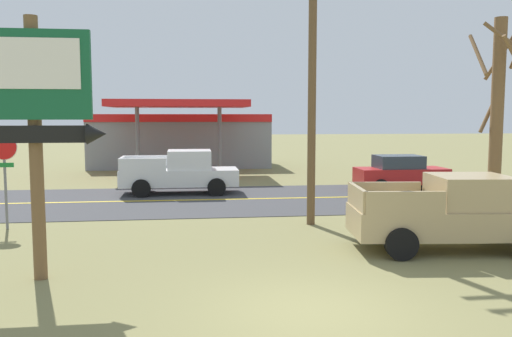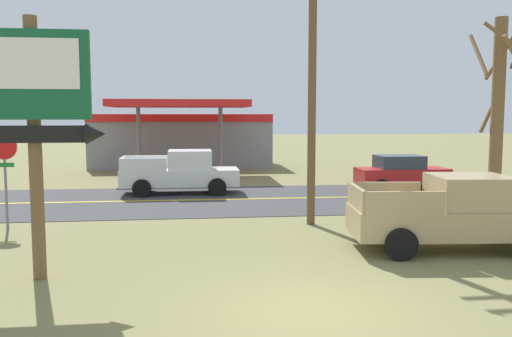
{
  "view_description": "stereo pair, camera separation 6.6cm",
  "coord_description": "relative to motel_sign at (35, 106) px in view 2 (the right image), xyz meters",
  "views": [
    {
      "loc": [
        -2.12,
        -9.04,
        3.5
      ],
      "look_at": [
        0.0,
        8.0,
        1.8
      ],
      "focal_mm": 37.47,
      "sensor_mm": 36.0,
      "label": 1
    },
    {
      "loc": [
        -2.06,
        -9.05,
        3.5
      ],
      "look_at": [
        0.0,
        8.0,
        1.8
      ],
      "focal_mm": 37.47,
      "sensor_mm": 36.0,
      "label": 2
    }
  ],
  "objects": [
    {
      "name": "ground_plane",
      "position": [
        5.27,
        -2.54,
        -3.7
      ],
      "size": [
        180.0,
        180.0,
        0.0
      ],
      "primitive_type": "plane",
      "color": "olive"
    },
    {
      "name": "road_asphalt",
      "position": [
        5.27,
        10.46,
        -3.69
      ],
      "size": [
        140.0,
        8.0,
        0.02
      ],
      "primitive_type": "cube",
      "color": "#3D3D3F",
      "rests_on": "ground"
    },
    {
      "name": "road_centre_line",
      "position": [
        5.27,
        10.46,
        -3.68
      ],
      "size": [
        126.0,
        0.2,
        0.01
      ],
      "primitive_type": "cube",
      "color": "gold",
      "rests_on": "road_asphalt"
    },
    {
      "name": "motel_sign",
      "position": [
        0.0,
        0.0,
        0.0
      ],
      "size": [
        2.7,
        0.54,
        5.56
      ],
      "color": "brown",
      "rests_on": "ground"
    },
    {
      "name": "stop_sign",
      "position": [
        -2.49,
        5.5,
        -1.68
      ],
      "size": [
        0.8,
        0.08,
        2.95
      ],
      "color": "slate",
      "rests_on": "ground"
    },
    {
      "name": "utility_pole",
      "position": [
        7.01,
        5.09,
        1.35
      ],
      "size": [
        1.9,
        0.26,
        9.5
      ],
      "color": "brown",
      "rests_on": "ground"
    },
    {
      "name": "bare_tree",
      "position": [
        12.83,
        4.32,
        -0.19
      ],
      "size": [
        1.83,
        1.86,
        6.55
      ],
      "color": "brown",
      "rests_on": "ground"
    },
    {
      "name": "gas_station",
      "position": [
        2.53,
        25.89,
        -1.76
      ],
      "size": [
        12.0,
        11.5,
        4.4
      ],
      "color": "gray",
      "rests_on": "ground"
    },
    {
      "name": "pickup_tan_parked_on_lawn",
      "position": [
        9.99,
        1.4,
        -2.74
      ],
      "size": [
        5.37,
        2.63,
        1.96
      ],
      "color": "tan",
      "rests_on": "ground"
    },
    {
      "name": "pickup_white_on_road",
      "position": [
        2.74,
        12.46,
        -2.74
      ],
      "size": [
        5.2,
        2.24,
        1.96
      ],
      "color": "silver",
      "rests_on": "ground"
    },
    {
      "name": "car_red_near_lane",
      "position": [
        13.02,
        12.46,
        -2.87
      ],
      "size": [
        4.2,
        2.0,
        1.64
      ],
      "color": "red",
      "rests_on": "ground"
    }
  ]
}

